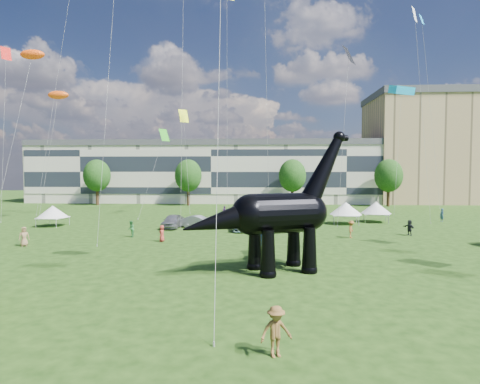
{
  "coord_description": "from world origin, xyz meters",
  "views": [
    {
      "loc": [
        2.08,
        -23.69,
        6.66
      ],
      "look_at": [
        0.4,
        8.0,
        5.0
      ],
      "focal_mm": 30.0,
      "sensor_mm": 36.0,
      "label": 1
    }
  ],
  "objects": [
    {
      "name": "tree_mid_left",
      "position": [
        -12.0,
        53.0,
        6.29
      ],
      "size": [
        5.2,
        5.2,
        9.44
      ],
      "color": "#382314",
      "rests_on": "ground"
    },
    {
      "name": "apartment_block",
      "position": [
        40.0,
        65.0,
        11.0
      ],
      "size": [
        28.0,
        18.0,
        22.0
      ],
      "primitive_type": "cube",
      "color": "tan",
      "rests_on": "ground"
    },
    {
      "name": "tree_far_right",
      "position": [
        26.0,
        53.0,
        6.29
      ],
      "size": [
        5.2,
        5.2,
        9.44
      ],
      "color": "#382314",
      "rests_on": "ground"
    },
    {
      "name": "terrace_row",
      "position": [
        -8.0,
        62.0,
        6.0
      ],
      "size": [
        78.0,
        11.0,
        12.0
      ],
      "primitive_type": "cube",
      "color": "beige",
      "rests_on": "ground"
    },
    {
      "name": "tree_far_left",
      "position": [
        -30.0,
        53.0,
        6.29
      ],
      "size": [
        5.2,
        5.2,
        9.44
      ],
      "color": "#382314",
      "rests_on": "ground"
    },
    {
      "name": "visitors",
      "position": [
        -1.21,
        13.26,
        0.87
      ],
      "size": [
        54.08,
        43.18,
        1.85
      ],
      "color": "#572D67",
      "rests_on": "ground"
    },
    {
      "name": "dinosaur_sculpture",
      "position": [
        2.96,
        2.69,
        3.7
      ],
      "size": [
        11.63,
        6.38,
        9.79
      ],
      "rotation": [
        0.0,
        0.0,
        0.41
      ],
      "color": "black",
      "rests_on": "ground"
    },
    {
      "name": "car_white",
      "position": [
        -3.01,
        23.2,
        0.66
      ],
      "size": [
        5.16,
        3.28,
        1.33
      ],
      "primitive_type": "imported",
      "rotation": [
        0.0,
        0.0,
        1.81
      ],
      "color": "silver",
      "rests_on": "ground"
    },
    {
      "name": "car_grey",
      "position": [
        -5.26,
        22.87,
        0.7
      ],
      "size": [
        4.51,
        2.44,
        1.41
      ],
      "primitive_type": "imported",
      "rotation": [
        0.0,
        0.0,
        1.34
      ],
      "color": "gray",
      "rests_on": "ground"
    },
    {
      "name": "kites",
      "position": [
        -9.99,
        25.06,
        24.59
      ],
      "size": [
        62.25,
        48.32,
        27.12
      ],
      "color": "#CF460D",
      "rests_on": "ground"
    },
    {
      "name": "car_silver",
      "position": [
        -8.26,
        22.45,
        0.81
      ],
      "size": [
        2.2,
        4.85,
        1.61
      ],
      "primitive_type": "imported",
      "rotation": [
        0.0,
        0.0,
        -0.06
      ],
      "color": "#A7A7AC",
      "rests_on": "ground"
    },
    {
      "name": "gazebo_near",
      "position": [
        12.7,
        27.08,
        1.94
      ],
      "size": [
        4.49,
        4.49,
        2.77
      ],
      "rotation": [
        0.0,
        0.0,
        -0.14
      ],
      "color": "white",
      "rests_on": "ground"
    },
    {
      "name": "gazebo_left",
      "position": [
        -23.05,
        23.14,
        1.76
      ],
      "size": [
        3.97,
        3.97,
        2.5
      ],
      "rotation": [
        0.0,
        0.0,
        -0.11
      ],
      "color": "white",
      "rests_on": "ground"
    },
    {
      "name": "ground",
      "position": [
        0.0,
        0.0,
        0.0
      ],
      "size": [
        220.0,
        220.0,
        0.0
      ],
      "primitive_type": "plane",
      "color": "#16330C",
      "rests_on": "ground"
    },
    {
      "name": "car_dark",
      "position": [
        -0.11,
        20.96,
        0.72
      ],
      "size": [
        2.31,
        5.09,
        1.44
      ],
      "primitive_type": "imported",
      "rotation": [
        0.0,
        0.0,
        0.06
      ],
      "color": "#595960",
      "rests_on": "ground"
    },
    {
      "name": "gazebo_far",
      "position": [
        17.02,
        29.12,
        1.87
      ],
      "size": [
        4.45,
        4.45,
        2.67
      ],
      "rotation": [
        0.0,
        0.0,
        -0.18
      ],
      "color": "silver",
      "rests_on": "ground"
    },
    {
      "name": "tree_mid_right",
      "position": [
        8.0,
        53.0,
        6.29
      ],
      "size": [
        5.2,
        5.2,
        9.44
      ],
      "color": "#382314",
      "rests_on": "ground"
    }
  ]
}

